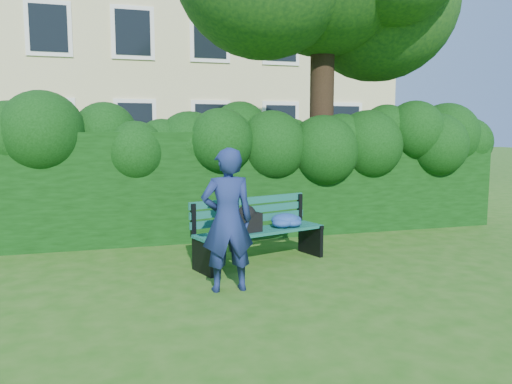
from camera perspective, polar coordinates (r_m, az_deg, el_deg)
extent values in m
plane|color=#225A12|center=(6.75, 1.44, -8.63)|extent=(80.00, 80.00, 0.00)
cube|color=beige|center=(20.72, -11.01, 18.55)|extent=(16.00, 8.00, 12.00)
cube|color=white|center=(16.26, -22.15, 7.15)|extent=(1.30, 0.08, 1.60)
cube|color=black|center=(16.22, -22.17, 7.15)|extent=(1.05, 0.04, 1.35)
cube|color=white|center=(16.19, -13.61, 7.47)|extent=(1.30, 0.08, 1.60)
cube|color=black|center=(16.15, -13.60, 7.47)|extent=(1.05, 0.04, 1.35)
cube|color=white|center=(16.49, -5.18, 7.63)|extent=(1.30, 0.08, 1.60)
cube|color=black|center=(16.45, -5.15, 7.63)|extent=(1.05, 0.04, 1.35)
cube|color=white|center=(17.11, 2.80, 7.62)|extent=(1.30, 0.08, 1.60)
cube|color=black|center=(17.07, 2.85, 7.63)|extent=(1.05, 0.04, 1.35)
cube|color=white|center=(18.04, 10.09, 7.50)|extent=(1.30, 0.08, 1.60)
cube|color=black|center=(18.00, 10.15, 7.50)|extent=(1.05, 0.04, 1.35)
cube|color=white|center=(16.53, -22.62, 16.89)|extent=(1.30, 0.08, 1.60)
cube|color=black|center=(16.49, -22.64, 16.92)|extent=(1.05, 0.04, 1.35)
cube|color=white|center=(16.46, -13.90, 17.26)|extent=(1.30, 0.08, 1.60)
cube|color=black|center=(16.43, -13.90, 17.28)|extent=(1.05, 0.04, 1.35)
cube|color=white|center=(16.75, -5.29, 17.25)|extent=(1.30, 0.08, 1.60)
cube|color=black|center=(16.71, -5.26, 17.27)|extent=(1.05, 0.04, 1.35)
cube|color=white|center=(17.37, 2.86, 16.90)|extent=(1.30, 0.08, 1.60)
cube|color=black|center=(17.33, 2.91, 16.92)|extent=(1.05, 0.04, 1.35)
cube|color=white|center=(18.28, 10.29, 16.30)|extent=(1.30, 0.08, 1.60)
cube|color=black|center=(18.24, 10.35, 16.32)|extent=(1.05, 0.04, 1.35)
cube|color=black|center=(8.67, -2.96, 0.92)|extent=(10.00, 1.00, 1.80)
cylinder|color=black|center=(9.30, 7.52, 10.19)|extent=(0.43, 0.43, 4.69)
sphere|color=black|center=(10.53, 13.70, 20.53)|extent=(3.08, 3.08, 3.08)
cube|color=#0F4E3E|center=(6.73, 1.41, -4.75)|extent=(1.84, 0.68, 0.04)
cube|color=#0F4E3E|center=(6.82, 0.82, -4.58)|extent=(1.84, 0.68, 0.04)
cube|color=#0F4E3E|center=(6.92, 0.25, -4.41)|extent=(1.84, 0.68, 0.04)
cube|color=#0F4E3E|center=(7.02, -0.31, -4.25)|extent=(1.84, 0.68, 0.04)
cube|color=#0F4E3E|center=(7.06, -0.67, -3.11)|extent=(1.82, 0.62, 0.10)
cube|color=#0F4E3E|center=(7.05, -0.72, -2.06)|extent=(1.82, 0.62, 0.10)
cube|color=#0F4E3E|center=(7.04, -0.77, -1.00)|extent=(1.82, 0.62, 0.10)
cube|color=black|center=(6.47, -6.08, -7.36)|extent=(0.21, 0.49, 0.44)
cube|color=black|center=(6.60, -7.19, -3.26)|extent=(0.08, 0.08, 0.45)
cube|color=black|center=(6.37, -5.89, -5.54)|extent=(0.19, 0.42, 0.05)
cube|color=black|center=(7.46, 6.24, -5.42)|extent=(0.21, 0.49, 0.44)
cube|color=black|center=(7.57, 5.01, -1.90)|extent=(0.08, 0.08, 0.45)
cube|color=black|center=(7.38, 6.51, -3.82)|extent=(0.19, 0.42, 0.05)
cube|color=white|center=(6.68, -1.14, -4.57)|extent=(0.21, 0.18, 0.02)
cube|color=black|center=(6.72, -1.10, -3.49)|extent=(0.42, 0.35, 0.25)
imported|color=navy|center=(5.65, -3.28, -3.22)|extent=(0.60, 0.40, 1.64)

